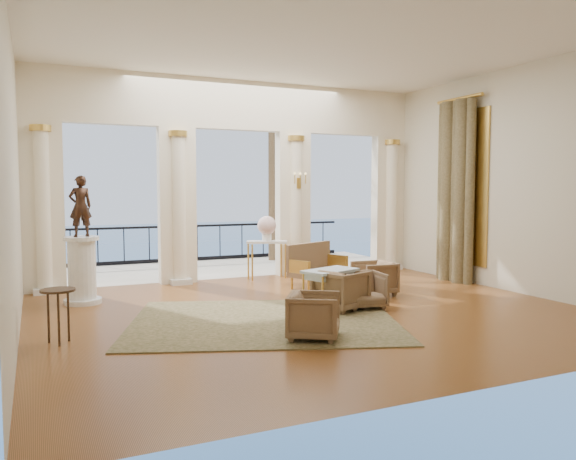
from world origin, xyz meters
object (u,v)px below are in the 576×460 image
console_table (267,247)px  side_table (58,297)px  armchair_d (341,288)px  armchair_c (374,276)px  armchair_a (314,314)px  pedestal (82,271)px  armchair_b (363,288)px  game_table (330,273)px  statue (80,206)px  settee (315,265)px

console_table → side_table: (-4.60, -3.87, -0.09)m
armchair_d → armchair_c: bearing=-74.9°
armchair_a → pedestal: bearing=67.8°
armchair_b → pedestal: size_ratio=0.58×
game_table → console_table: console_table is taller
armchair_b → armchair_c: armchair_c is taller
armchair_c → armchair_d: armchair_d is taller
armchair_c → statue: statue is taller
game_table → pedestal: pedestal is taller
armchair_b → statue: size_ratio=0.64×
settee → side_table: size_ratio=2.03×
armchair_a → statue: (-2.73, 3.86, 1.41)m
armchair_c → game_table: armchair_c is taller
settee → armchair_a: bearing=-141.1°
game_table → pedestal: 4.47m
armchair_b → game_table: 0.63m
armchair_b → console_table: 3.69m
armchair_b → armchair_d: bearing=-176.8°
armchair_d → game_table: bearing=-0.6°
armchair_b → game_table: (-0.51, 0.27, 0.25)m
armchair_c → console_table: console_table is taller
armchair_b → console_table: (-0.32, 3.65, 0.38)m
armchair_a → armchair_c: armchair_c is taller
armchair_c → pedestal: pedestal is taller
statue → pedestal: bearing=180.0°
armchair_d → game_table: armchair_d is taller
pedestal → statue: statue is taller
statue → console_table: size_ratio=1.11×
statue → side_table: statue is taller
armchair_a → armchair_d: armchair_d is taller
settee → side_table: 5.74m
armchair_b → pedestal: 5.05m
game_table → statue: statue is taller
armchair_c → game_table: (-1.34, -0.67, 0.24)m
pedestal → console_table: 4.28m
armchair_a → armchair_d: 1.94m
armchair_d → pedestal: size_ratio=0.63×
settee → statue: statue is taller
armchair_b → armchair_c: (0.84, 0.94, 0.01)m
armchair_b → side_table: (-4.92, -0.22, 0.28)m
statue → console_table: 4.40m
statue → game_table: bearing=140.4°
pedestal → statue: (0.00, 0.00, 1.18)m
game_table → side_table: (-4.42, -0.49, 0.03)m
settee → console_table: settee is taller
armchair_b → armchair_c: size_ratio=0.96×
armchair_a → armchair_b: (1.69, 1.43, -0.00)m
game_table → armchair_d: bearing=-90.3°
armchair_d → side_table: bearing=72.8°
armchair_a → side_table: (-3.23, 1.21, 0.28)m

